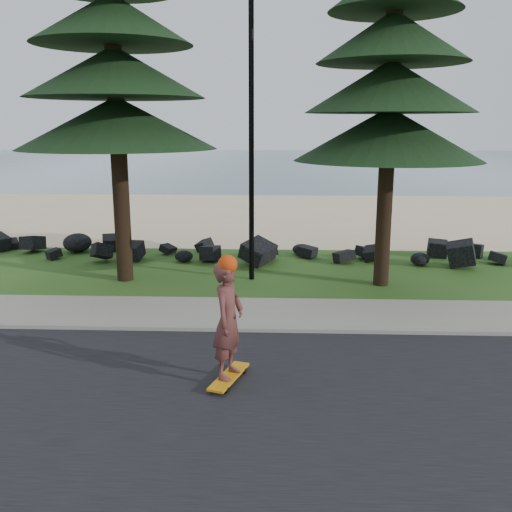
{
  "coord_description": "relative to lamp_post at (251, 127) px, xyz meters",
  "views": [
    {
      "loc": [
        0.74,
        -12.1,
        4.25
      ],
      "look_at": [
        0.25,
        0.0,
        1.41
      ],
      "focal_mm": 40.0,
      "sensor_mm": 36.0,
      "label": 1
    }
  ],
  "objects": [
    {
      "name": "road",
      "position": [
        0.0,
        -7.7,
        -4.12
      ],
      "size": [
        160.0,
        7.0,
        0.02
      ],
      "primitive_type": "cube",
      "color": "black",
      "rests_on": "ground"
    },
    {
      "name": "ocean",
      "position": [
        0.0,
        47.8,
        -4.13
      ],
      "size": [
        160.0,
        58.0,
        0.01
      ],
      "primitive_type": "cube",
      "color": "#3C6572",
      "rests_on": "ground"
    },
    {
      "name": "lamp_post",
      "position": [
        0.0,
        0.0,
        0.0
      ],
      "size": [
        0.25,
        0.14,
        8.14
      ],
      "color": "black",
      "rests_on": "ground"
    },
    {
      "name": "skateboarder",
      "position": [
        -0.07,
        -6.51,
        -3.04
      ],
      "size": [
        0.66,
        1.2,
        2.18
      ],
      "rotation": [
        0.0,
        0.0,
        1.26
      ],
      "color": "orange",
      "rests_on": "ground"
    },
    {
      "name": "sidewalk",
      "position": [
        0.0,
        -3.0,
        -4.09
      ],
      "size": [
        160.0,
        2.0,
        0.08
      ],
      "primitive_type": "cube",
      "color": "gray",
      "rests_on": "ground"
    },
    {
      "name": "seawall_boulders",
      "position": [
        0.0,
        2.4,
        -4.13
      ],
      "size": [
        60.0,
        2.4,
        1.1
      ],
      "primitive_type": null,
      "color": "black",
      "rests_on": "ground"
    },
    {
      "name": "kerb",
      "position": [
        0.0,
        -4.1,
        -4.08
      ],
      "size": [
        160.0,
        0.2,
        0.1
      ],
      "primitive_type": "cube",
      "color": "gray",
      "rests_on": "ground"
    },
    {
      "name": "ground",
      "position": [
        0.0,
        -3.2,
        -4.13
      ],
      "size": [
        160.0,
        160.0,
        0.0
      ],
      "primitive_type": "plane",
      "color": "#264E18",
      "rests_on": "ground"
    },
    {
      "name": "beach_sand",
      "position": [
        0.0,
        11.3,
        -4.13
      ],
      "size": [
        160.0,
        15.0,
        0.01
      ],
      "primitive_type": "cube",
      "color": "beige",
      "rests_on": "ground"
    }
  ]
}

